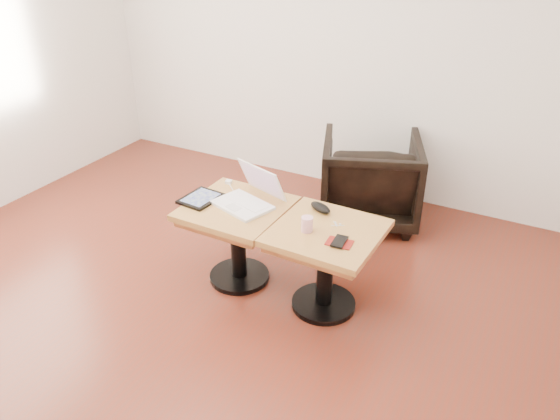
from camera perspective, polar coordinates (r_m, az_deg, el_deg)
The scene contains 11 objects.
room_shell at distance 2.71m, azimuth -12.65°, elevation 10.28°, with size 4.52×4.52×2.71m.
side_table_left at distance 3.50m, azimuth -4.49°, elevation -1.55°, with size 0.62×0.62×0.56m.
side_table_right at distance 3.25m, azimuth 4.83°, elevation -4.17°, with size 0.62×0.62×0.56m.
laptop at distance 3.43m, azimuth -3.29°, elevation 1.38°, with size 0.44×0.44×0.24m.
tablet at distance 3.52m, azimuth -8.30°, elevation 1.20°, with size 0.22×0.27×0.02m.
charging_adapter at distance 3.71m, azimuth -5.39°, elevation 2.95°, with size 0.04×0.04×0.02m, color white.
glasses_case at distance 3.36m, azimuth 4.25°, elevation 0.27°, with size 0.16×0.07×0.05m, color black.
striped_cup at distance 3.14m, azimuth 2.85°, elevation -1.49°, with size 0.07×0.07×0.09m, color #CF5882.
earbuds_tangle at distance 3.23m, azimuth 5.98°, elevation -1.47°, with size 0.07×0.05×0.01m.
phone_on_sleeve at distance 3.06m, azimuth 6.23°, elevation -3.36°, with size 0.15×0.13×0.02m.
armchair at distance 4.31m, azimuth 9.38°, elevation 3.18°, with size 0.73×0.75×0.68m, color black.
Camera 1 is at (1.70, -1.94, 2.19)m, focal length 35.00 mm.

